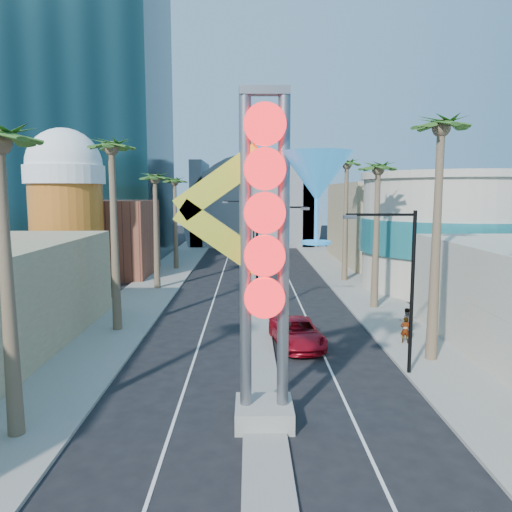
% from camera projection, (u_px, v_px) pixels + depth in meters
% --- Properties ---
extents(ground, '(240.00, 240.00, 0.00)m').
position_uv_depth(ground, '(267.00, 466.00, 16.21)').
color(ground, black).
rests_on(ground, ground).
extents(sidewalk_west, '(5.00, 100.00, 0.15)m').
position_uv_depth(sidewalk_west, '(162.00, 279.00, 50.79)').
color(sidewalk_west, gray).
rests_on(sidewalk_west, ground).
extents(sidewalk_east, '(5.00, 100.00, 0.15)m').
position_uv_depth(sidewalk_east, '(347.00, 279.00, 51.05)').
color(sidewalk_east, gray).
rests_on(sidewalk_east, ground).
extents(median, '(1.60, 84.00, 0.15)m').
position_uv_depth(median, '(254.00, 274.00, 53.89)').
color(median, gray).
rests_on(median, ground).
extents(hotel_tower, '(20.00, 20.00, 50.00)m').
position_uv_depth(hotel_tower, '(83.00, 66.00, 64.33)').
color(hotel_tower, black).
rests_on(hotel_tower, ground).
extents(brick_filler_west, '(10.00, 10.00, 8.00)m').
position_uv_depth(brick_filler_west, '(105.00, 238.00, 53.18)').
color(brick_filler_west, brown).
rests_on(brick_filler_west, ground).
extents(filler_east, '(10.00, 20.00, 10.00)m').
position_uv_depth(filler_east, '(379.00, 223.00, 63.41)').
color(filler_east, '#9E8A66').
rests_on(filler_east, ground).
extents(beer_mug, '(7.00, 7.00, 14.50)m').
position_uv_depth(beer_mug, '(66.00, 204.00, 44.74)').
color(beer_mug, '#B06F17').
rests_on(beer_mug, ground).
extents(turquoise_building, '(16.60, 16.60, 10.60)m').
position_uv_depth(turquoise_building, '(452.00, 232.00, 45.56)').
color(turquoise_building, '#B7AF9B').
rests_on(turquoise_building, ground).
extents(canopy, '(22.00, 16.00, 22.00)m').
position_uv_depth(canopy, '(252.00, 219.00, 87.08)').
color(canopy, slate).
rests_on(canopy, ground).
extents(neon_sign, '(6.53, 2.60, 12.55)m').
position_uv_depth(neon_sign, '(287.00, 234.00, 18.24)').
color(neon_sign, gray).
rests_on(neon_sign, ground).
extents(streetlight_0, '(3.79, 0.25, 8.00)m').
position_uv_depth(streetlight_0, '(265.00, 248.00, 35.44)').
color(streetlight_0, black).
rests_on(streetlight_0, ground).
extents(streetlight_1, '(3.79, 0.25, 8.00)m').
position_uv_depth(streetlight_1, '(249.00, 226.00, 59.23)').
color(streetlight_1, black).
rests_on(streetlight_1, ground).
extents(streetlight_2, '(3.45, 0.25, 8.00)m').
position_uv_depth(streetlight_2, '(403.00, 277.00, 23.63)').
color(streetlight_2, black).
rests_on(streetlight_2, ground).
extents(palm_1, '(2.40, 2.40, 12.70)m').
position_uv_depth(palm_1, '(112.00, 160.00, 30.59)').
color(palm_1, brown).
rests_on(palm_1, ground).
extents(palm_2, '(2.40, 2.40, 11.20)m').
position_uv_depth(palm_2, '(155.00, 185.00, 44.65)').
color(palm_2, brown).
rests_on(palm_2, ground).
extents(palm_3, '(2.40, 2.40, 11.20)m').
position_uv_depth(palm_3, '(175.00, 187.00, 56.55)').
color(palm_3, brown).
rests_on(palm_3, ground).
extents(palm_5, '(2.40, 2.40, 13.20)m').
position_uv_depth(palm_5, '(441.00, 143.00, 24.83)').
color(palm_5, brown).
rests_on(palm_5, ground).
extents(palm_6, '(2.40, 2.40, 11.70)m').
position_uv_depth(palm_6, '(378.00, 178.00, 36.90)').
color(palm_6, brown).
rests_on(palm_6, ground).
extents(palm_7, '(2.40, 2.40, 12.70)m').
position_uv_depth(palm_7, '(347.00, 172.00, 48.70)').
color(palm_7, brown).
rests_on(palm_7, ground).
extents(red_pickup, '(3.19, 5.90, 1.57)m').
position_uv_depth(red_pickup, '(297.00, 333.00, 28.78)').
color(red_pickup, '#A20C1C').
rests_on(red_pickup, ground).
extents(pedestrian_a, '(0.63, 0.50, 1.52)m').
position_uv_depth(pedestrian_a, '(405.00, 330.00, 28.91)').
color(pedestrian_a, gray).
rests_on(pedestrian_a, sidewalk_east).
extents(pedestrian_b, '(0.85, 0.69, 1.65)m').
position_uv_depth(pedestrian_b, '(406.00, 321.00, 30.62)').
color(pedestrian_b, gray).
rests_on(pedestrian_b, sidewalk_east).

